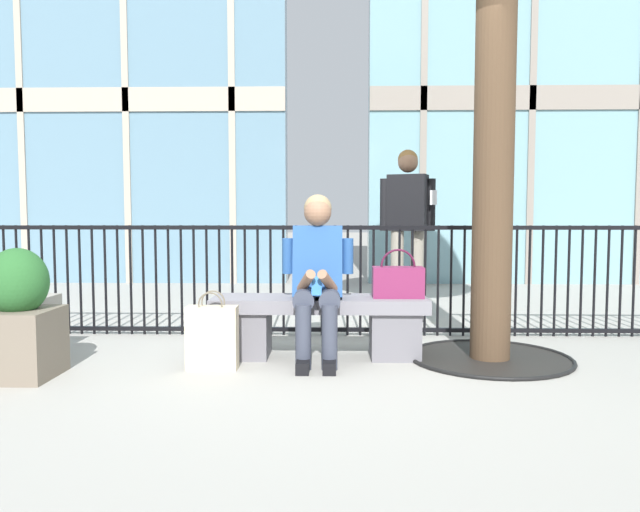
# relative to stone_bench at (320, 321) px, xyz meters

# --- Properties ---
(ground_plane) EXTENTS (60.00, 60.00, 0.00)m
(ground_plane) POSITION_rel_stone_bench_xyz_m (0.00, 0.00, -0.27)
(ground_plane) COLOR #9E9B93
(stone_bench) EXTENTS (1.60, 0.44, 0.45)m
(stone_bench) POSITION_rel_stone_bench_xyz_m (0.00, 0.00, 0.00)
(stone_bench) COLOR slate
(stone_bench) RESTS_ON ground
(seated_person_with_phone) EXTENTS (0.52, 0.66, 1.21)m
(seated_person_with_phone) POSITION_rel_stone_bench_xyz_m (-0.01, -0.13, 0.38)
(seated_person_with_phone) COLOR #383D4C
(seated_person_with_phone) RESTS_ON ground
(handbag_on_bench) EXTENTS (0.37, 0.18, 0.36)m
(handbag_on_bench) POSITION_rel_stone_bench_xyz_m (0.58, -0.01, 0.30)
(handbag_on_bench) COLOR #7A234C
(handbag_on_bench) RESTS_ON stone_bench
(shopping_bag) EXTENTS (0.35, 0.14, 0.54)m
(shopping_bag) POSITION_rel_stone_bench_xyz_m (-0.73, -0.39, -0.05)
(shopping_bag) COLOR beige
(shopping_bag) RESTS_ON ground
(bystander_at_railing) EXTENTS (0.55, 0.34, 1.71)m
(bystander_at_railing) POSITION_rel_stone_bench_xyz_m (0.84, 1.60, 0.73)
(bystander_at_railing) COLOR gray
(bystander_at_railing) RESTS_ON ground
(plaza_railing) EXTENTS (7.48, 0.04, 0.97)m
(plaza_railing) POSITION_rel_stone_bench_xyz_m (0.00, 0.79, 0.22)
(plaza_railing) COLOR black
(plaza_railing) RESTS_ON ground
(planter) EXTENTS (0.46, 0.46, 0.85)m
(planter) POSITION_rel_stone_bench_xyz_m (-1.95, -0.62, 0.12)
(planter) COLOR #726656
(planter) RESTS_ON ground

